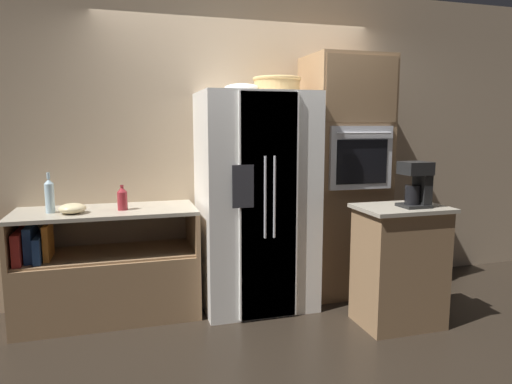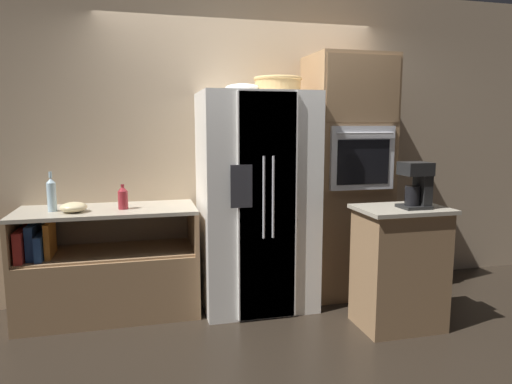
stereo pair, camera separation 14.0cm
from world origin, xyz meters
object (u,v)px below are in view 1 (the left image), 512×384
Objects in this scene: bottle_short at (50,195)px; mixing_bowl at (72,208)px; bottle_tall at (122,198)px; wicker_basket at (277,84)px; wall_oven at (344,176)px; coffee_maker at (417,182)px; refrigerator at (256,201)px; fruit_bowl at (242,88)px.

mixing_bowl is at bearing -25.62° from bottle_short.
wicker_basket is at bearing 1.81° from bottle_tall.
bottle_tall is (-1.98, -0.07, -0.10)m from wall_oven.
bottle_tall is 2.29m from coffee_maker.
bottle_tall is at bearing 179.10° from refrigerator.
fruit_bowl is at bearing 5.25° from mixing_bowl.
wicker_basket is (0.21, 0.06, 0.99)m from refrigerator.
wicker_basket is 2.03× the size of mixing_bowl.
coffee_maker reaches higher than mixing_bowl.
bottle_tall is (-1.10, 0.02, 0.07)m from refrigerator.
bottle_tall reaches higher than mixing_bowl.
fruit_bowl is 1.67m from mixing_bowl.
wicker_basket reaches higher than bottle_tall.
refrigerator is 9.14× the size of bottle_tall.
bottle_short is 0.91× the size of coffee_maker.
wall_oven is at bearing 2.18° from wicker_basket.
refrigerator is at bearing -1.64° from bottle_short.
refrigerator is 1.47m from mixing_bowl.
fruit_bowl reaches higher than bottle_short.
wicker_basket is 1.19× the size of coffee_maker.
wicker_basket is at bearing -177.82° from wall_oven.
refrigerator reaches higher than bottle_tall.
wicker_basket is 2.04m from bottle_short.
fruit_bowl is 0.86× the size of coffee_maker.
coffee_maker is at bearing -16.55° from mixing_bowl.
refrigerator is 1.64m from bottle_short.
mixing_bowl is at bearing -178.72° from refrigerator.
wicker_basket reaches higher than mixing_bowl.
wicker_basket is 0.30m from fruit_bowl.
mixing_bowl is 0.59× the size of coffee_maker.
refrigerator is 1.01m from wicker_basket.
refrigerator is at bearing 1.28° from mixing_bowl.
fruit_bowl is 1.47× the size of mixing_bowl.
wicker_basket is at bearing 3.12° from mixing_bowl.
fruit_bowl is 1.76m from bottle_short.
mixing_bowl is (-1.47, -0.03, 0.02)m from refrigerator.
refrigerator is 0.84× the size of wall_oven.
wall_oven reaches higher than wicker_basket.
wicker_basket is at bearing 135.04° from coffee_maker.
bottle_short reaches higher than mixing_bowl.
bottle_tall is (-1.01, -0.08, -0.88)m from fruit_bowl.
refrigerator is 4.47× the size of wicker_basket.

